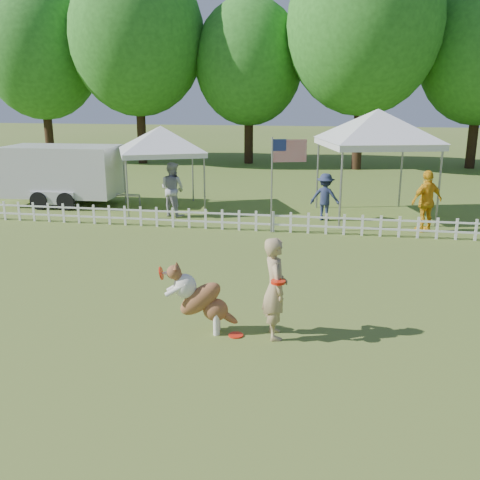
{
  "coord_description": "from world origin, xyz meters",
  "views": [
    {
      "loc": [
        1.94,
        -7.86,
        3.84
      ],
      "look_at": [
        0.18,
        2.0,
        1.1
      ],
      "focal_mm": 40.0,
      "sensor_mm": 36.0,
      "label": 1
    }
  ],
  "objects_px": {
    "canopy_tent_left": "(162,169)",
    "spectator_a": "(172,189)",
    "spectator_c": "(427,201)",
    "flag_pole": "(272,186)",
    "dog": "(201,299)",
    "spectator_b": "(325,197)",
    "canopy_tent_right": "(375,165)",
    "handler": "(275,288)",
    "cargo_trailer": "(64,175)",
    "frisbee_on_turf": "(236,335)"
  },
  "relations": [
    {
      "from": "canopy_tent_left",
      "to": "spectator_a",
      "type": "height_order",
      "value": "canopy_tent_left"
    },
    {
      "from": "spectator_c",
      "to": "flag_pole",
      "type": "bearing_deg",
      "value": -21.52
    },
    {
      "from": "dog",
      "to": "spectator_b",
      "type": "height_order",
      "value": "spectator_b"
    },
    {
      "from": "canopy_tent_right",
      "to": "spectator_c",
      "type": "xyz_separation_m",
      "value": [
        1.39,
        -1.74,
        -0.78
      ]
    },
    {
      "from": "canopy_tent_left",
      "to": "canopy_tent_right",
      "type": "height_order",
      "value": "canopy_tent_right"
    },
    {
      "from": "canopy_tent_right",
      "to": "spectator_c",
      "type": "height_order",
      "value": "canopy_tent_right"
    },
    {
      "from": "handler",
      "to": "cargo_trailer",
      "type": "bearing_deg",
      "value": 26.01
    },
    {
      "from": "frisbee_on_turf",
      "to": "handler",
      "type": "bearing_deg",
      "value": 9.5
    },
    {
      "from": "dog",
      "to": "canopy_tent_left",
      "type": "relative_size",
      "value": 0.43
    },
    {
      "from": "dog",
      "to": "canopy_tent_right",
      "type": "distance_m",
      "value": 10.09
    },
    {
      "from": "canopy_tent_right",
      "to": "cargo_trailer",
      "type": "bearing_deg",
      "value": 164.35
    },
    {
      "from": "handler",
      "to": "canopy_tent_right",
      "type": "distance_m",
      "value": 9.69
    },
    {
      "from": "frisbee_on_turf",
      "to": "flag_pole",
      "type": "xyz_separation_m",
      "value": [
        -0.26,
        6.89,
        1.34
      ]
    },
    {
      "from": "dog",
      "to": "canopy_tent_left",
      "type": "xyz_separation_m",
      "value": [
        -3.72,
        9.36,
        0.79
      ]
    },
    {
      "from": "dog",
      "to": "spectator_c",
      "type": "height_order",
      "value": "spectator_c"
    },
    {
      "from": "canopy_tent_right",
      "to": "spectator_c",
      "type": "bearing_deg",
      "value": -66.66
    },
    {
      "from": "frisbee_on_turf",
      "to": "spectator_c",
      "type": "relative_size",
      "value": 0.14
    },
    {
      "from": "handler",
      "to": "dog",
      "type": "bearing_deg",
      "value": 76.31
    },
    {
      "from": "canopy_tent_left",
      "to": "flag_pole",
      "type": "distance_m",
      "value": 4.76
    },
    {
      "from": "canopy_tent_right",
      "to": "frisbee_on_turf",
      "type": "bearing_deg",
      "value": -121.1
    },
    {
      "from": "cargo_trailer",
      "to": "spectator_a",
      "type": "distance_m",
      "value": 4.52
    },
    {
      "from": "canopy_tent_left",
      "to": "spectator_b",
      "type": "bearing_deg",
      "value": -31.05
    },
    {
      "from": "handler",
      "to": "spectator_c",
      "type": "bearing_deg",
      "value": -40.67
    },
    {
      "from": "dog",
      "to": "spectator_c",
      "type": "bearing_deg",
      "value": 50.06
    },
    {
      "from": "cargo_trailer",
      "to": "flag_pole",
      "type": "height_order",
      "value": "flag_pole"
    },
    {
      "from": "dog",
      "to": "canopy_tent_left",
      "type": "distance_m",
      "value": 10.1
    },
    {
      "from": "cargo_trailer",
      "to": "spectator_b",
      "type": "xyz_separation_m",
      "value": [
        9.24,
        -0.89,
        -0.33
      ]
    },
    {
      "from": "handler",
      "to": "spectator_a",
      "type": "height_order",
      "value": "spectator_a"
    },
    {
      "from": "dog",
      "to": "canopy_tent_left",
      "type": "height_order",
      "value": "canopy_tent_left"
    },
    {
      "from": "canopy_tent_left",
      "to": "flag_pole",
      "type": "relative_size",
      "value": 1.02
    },
    {
      "from": "canopy_tent_left",
      "to": "spectator_c",
      "type": "xyz_separation_m",
      "value": [
        8.4,
        -1.62,
        -0.5
      ]
    },
    {
      "from": "dog",
      "to": "flag_pole",
      "type": "xyz_separation_m",
      "value": [
        0.32,
        6.84,
        0.76
      ]
    },
    {
      "from": "spectator_a",
      "to": "spectator_b",
      "type": "xyz_separation_m",
      "value": [
        4.88,
        0.25,
        -0.14
      ]
    },
    {
      "from": "handler",
      "to": "canopy_tent_left",
      "type": "relative_size",
      "value": 0.61
    },
    {
      "from": "canopy_tent_right",
      "to": "spectator_b",
      "type": "bearing_deg",
      "value": -166.82
    },
    {
      "from": "cargo_trailer",
      "to": "spectator_c",
      "type": "xyz_separation_m",
      "value": [
        12.13,
        -1.82,
        -0.18
      ]
    },
    {
      "from": "dog",
      "to": "spectator_c",
      "type": "relative_size",
      "value": 0.67
    },
    {
      "from": "canopy_tent_left",
      "to": "spectator_b",
      "type": "xyz_separation_m",
      "value": [
        5.51,
        -0.69,
        -0.65
      ]
    },
    {
      "from": "handler",
      "to": "frisbee_on_turf",
      "type": "relative_size",
      "value": 6.84
    },
    {
      "from": "canopy_tent_right",
      "to": "flag_pole",
      "type": "bearing_deg",
      "value": -153.58
    },
    {
      "from": "canopy_tent_right",
      "to": "flag_pole",
      "type": "height_order",
      "value": "canopy_tent_right"
    },
    {
      "from": "canopy_tent_right",
      "to": "flag_pole",
      "type": "xyz_separation_m",
      "value": [
        -2.97,
        -2.64,
        -0.32
      ]
    },
    {
      "from": "handler",
      "to": "spectator_b",
      "type": "relative_size",
      "value": 1.14
    },
    {
      "from": "spectator_a",
      "to": "spectator_b",
      "type": "relative_size",
      "value": 1.19
    },
    {
      "from": "dog",
      "to": "frisbee_on_turf",
      "type": "xyz_separation_m",
      "value": [
        0.58,
        -0.05,
        -0.58
      ]
    },
    {
      "from": "canopy_tent_left",
      "to": "canopy_tent_right",
      "type": "xyz_separation_m",
      "value": [
        7.01,
        0.12,
        0.28
      ]
    },
    {
      "from": "handler",
      "to": "spectator_b",
      "type": "distance_m",
      "value": 8.64
    },
    {
      "from": "handler",
      "to": "flag_pole",
      "type": "height_order",
      "value": "flag_pole"
    },
    {
      "from": "frisbee_on_turf",
      "to": "canopy_tent_left",
      "type": "relative_size",
      "value": 0.09
    },
    {
      "from": "spectator_a",
      "to": "flag_pole",
      "type": "bearing_deg",
      "value": 176.88
    }
  ]
}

